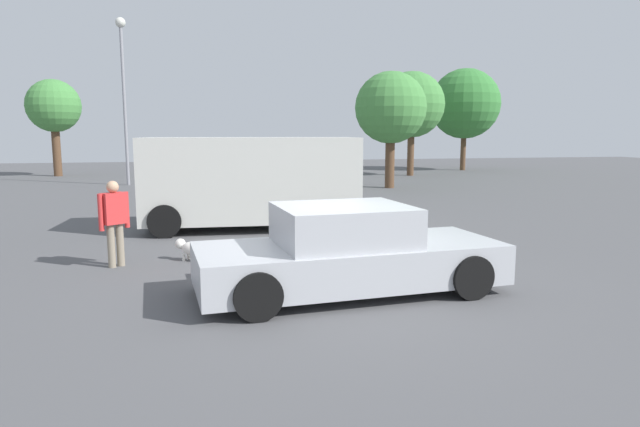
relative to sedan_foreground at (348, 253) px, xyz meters
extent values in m
plane|color=#515154|center=(-0.18, 0.00, -0.60)|extent=(80.00, 80.00, 0.00)
cube|color=#B7BABF|center=(0.03, 0.00, -0.15)|extent=(4.61, 2.11, 0.58)
cube|color=#B7BABF|center=(-0.07, -0.01, 0.43)|extent=(2.01, 1.75, 0.57)
cube|color=slate|center=(0.82, 0.07, 0.43)|extent=(0.18, 1.49, 0.48)
cube|color=slate|center=(-0.96, -0.08, 0.43)|extent=(0.18, 1.49, 0.48)
cylinder|color=black|center=(1.50, 0.95, -0.28)|extent=(0.66, 0.27, 0.64)
cylinder|color=black|center=(1.63, -0.69, -0.28)|extent=(0.66, 0.27, 0.64)
cylinder|color=black|center=(-1.58, 0.70, -0.28)|extent=(0.66, 0.27, 0.64)
cylinder|color=black|center=(-1.44, -0.94, -0.28)|extent=(0.66, 0.27, 0.64)
ellipsoid|color=white|center=(-2.29, 2.60, -0.36)|extent=(0.46, 0.43, 0.25)
sphere|color=white|center=(-2.49, 2.75, -0.30)|extent=(0.20, 0.20, 0.20)
sphere|color=white|center=(-2.54, 2.79, -0.30)|extent=(0.09, 0.09, 0.09)
cylinder|color=white|center=(-2.43, 2.62, -0.53)|extent=(0.06, 0.06, 0.13)
cylinder|color=white|center=(-2.35, 2.73, -0.53)|extent=(0.06, 0.06, 0.13)
cylinder|color=white|center=(-2.23, 2.47, -0.53)|extent=(0.06, 0.06, 0.13)
cylinder|color=white|center=(-2.15, 2.58, -0.53)|extent=(0.06, 0.06, 0.13)
sphere|color=white|center=(-2.11, 2.45, -0.33)|extent=(0.11, 0.11, 0.11)
cube|color=silver|center=(-0.84, 5.91, 0.64)|extent=(5.30, 2.37, 2.03)
cube|color=slate|center=(1.70, 5.74, 1.08)|extent=(0.16, 1.73, 0.81)
cylinder|color=black|center=(1.20, 6.75, -0.22)|extent=(0.77, 0.30, 0.76)
cylinder|color=black|center=(1.08, 4.81, -0.22)|extent=(0.77, 0.30, 0.76)
cylinder|color=black|center=(-2.77, 7.00, -0.22)|extent=(0.77, 0.30, 0.76)
cylinder|color=black|center=(-2.89, 5.07, -0.22)|extent=(0.77, 0.30, 0.76)
cylinder|color=gray|center=(-3.52, 2.48, -0.21)|extent=(0.13, 0.13, 0.77)
cylinder|color=gray|center=(-3.65, 2.38, -0.21)|extent=(0.13, 0.13, 0.77)
cube|color=red|center=(-3.59, 2.43, 0.45)|extent=(0.46, 0.43, 0.55)
cylinder|color=red|center=(-3.39, 2.57, 0.40)|extent=(0.09, 0.09, 0.64)
cylinder|color=red|center=(-3.78, 2.29, 0.40)|extent=(0.09, 0.09, 0.64)
sphere|color=tan|center=(-3.59, 2.43, 0.83)|extent=(0.21, 0.21, 0.21)
cylinder|color=gray|center=(-5.24, 18.68, 2.92)|extent=(0.14, 0.14, 7.04)
sphere|color=silver|center=(-5.24, 18.68, 6.58)|extent=(0.44, 0.44, 0.44)
cylinder|color=brown|center=(9.53, 21.22, 0.69)|extent=(0.38, 0.38, 2.57)
sphere|color=#478C42|center=(9.53, 21.22, 3.32)|extent=(3.62, 3.62, 3.62)
cylinder|color=brown|center=(-9.67, 25.09, 0.79)|extent=(0.44, 0.44, 2.77)
sphere|color=#478C42|center=(-9.67, 25.09, 3.24)|extent=(2.85, 2.85, 2.85)
cylinder|color=brown|center=(14.55, 24.75, 0.68)|extent=(0.34, 0.34, 2.56)
sphere|color=#387F38|center=(14.55, 24.75, 3.61)|extent=(4.40, 4.40, 4.40)
cylinder|color=brown|center=(6.00, 14.82, 0.55)|extent=(0.40, 0.40, 2.29)
sphere|color=#478C42|center=(6.00, 14.82, 2.84)|extent=(3.06, 3.06, 3.06)
camera|label=1|loc=(-2.13, -7.61, 1.75)|focal=30.68mm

